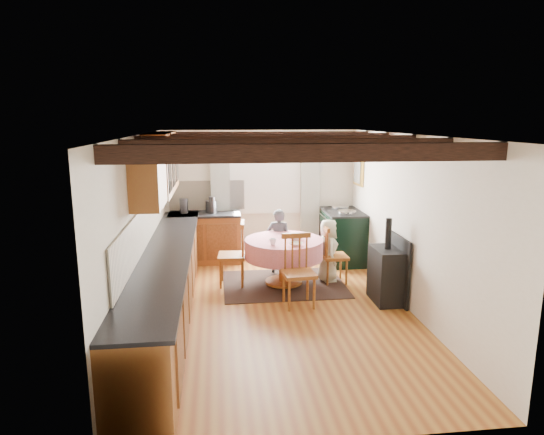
{
  "coord_description": "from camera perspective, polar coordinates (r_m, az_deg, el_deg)",
  "views": [
    {
      "loc": [
        -0.81,
        -6.09,
        2.6
      ],
      "look_at": [
        0.0,
        0.8,
        1.15
      ],
      "focal_mm": 31.24,
      "sensor_mm": 36.0,
      "label": 1
    }
  ],
  "objects": [
    {
      "name": "rug",
      "position": [
        7.66,
        1.42,
        -8.01
      ],
      "size": [
        1.92,
        1.49,
        0.01
      ],
      "primitive_type": "cube",
      "color": "black",
      "rests_on": "floor"
    },
    {
      "name": "curtain_left",
      "position": [
        8.87,
        -6.22,
        2.0
      ],
      "size": [
        0.35,
        0.1,
        2.1
      ],
      "primitive_type": "cube",
      "color": "#9BA995",
      "rests_on": "wall_back"
    },
    {
      "name": "aga_range",
      "position": [
        8.82,
        8.49,
        -2.19
      ],
      "size": [
        0.68,
        1.06,
        0.97
      ],
      "primitive_type": null,
      "color": "black",
      "rests_on": "floor"
    },
    {
      "name": "worktop_left",
      "position": [
        6.36,
        -12.53,
        -3.99
      ],
      "size": [
        0.64,
        5.3,
        0.04
      ],
      "primitive_type": "cube",
      "color": "black",
      "rests_on": "base_cabinet_left"
    },
    {
      "name": "beam_b",
      "position": [
        5.16,
        2.35,
        8.57
      ],
      "size": [
        3.6,
        0.16,
        0.16
      ],
      "primitive_type": "cube",
      "color": "black",
      "rests_on": "ceiling"
    },
    {
      "name": "child_far",
      "position": [
        8.05,
        0.81,
        -2.89
      ],
      "size": [
        0.46,
        0.36,
        1.12
      ],
      "primitive_type": "imported",
      "rotation": [
        0.0,
        0.0,
        2.9
      ],
      "color": "#393F45",
      "rests_on": "floor"
    },
    {
      "name": "wall_cabinet_solid",
      "position": [
        5.89,
        -14.7,
        4.59
      ],
      "size": [
        0.34,
        0.9,
        0.7
      ],
      "primitive_type": "cube",
      "color": "brown",
      "rests_on": "wall_left"
    },
    {
      "name": "canister_tall",
      "position": [
        8.74,
        -10.58,
        1.4
      ],
      "size": [
        0.15,
        0.15,
        0.27
      ],
      "primitive_type": "cylinder",
      "color": "#262628",
      "rests_on": "worktop_back"
    },
    {
      "name": "floor",
      "position": [
        6.67,
        0.82,
        -11.13
      ],
      "size": [
        3.6,
        5.5,
        0.0
      ],
      "primitive_type": "cube",
      "color": "#A46C29",
      "rests_on": "ground"
    },
    {
      "name": "chair_left",
      "position": [
        7.52,
        -4.89,
        -4.34
      ],
      "size": [
        0.5,
        0.48,
        1.03
      ],
      "primitive_type": null,
      "rotation": [
        0.0,
        0.0,
        -1.65
      ],
      "color": "#985F1E",
      "rests_on": "floor"
    },
    {
      "name": "splash_left",
      "position": [
        6.62,
        -14.98,
        -0.82
      ],
      "size": [
        0.02,
        4.5,
        0.55
      ],
      "primitive_type": "cube",
      "color": "beige",
      "rests_on": "wall_left"
    },
    {
      "name": "wall_picture",
      "position": [
        8.83,
        10.39,
        5.76
      ],
      "size": [
        0.04,
        0.5,
        0.6
      ],
      "primitive_type": "cube",
      "color": "gold",
      "rests_on": "wall_right"
    },
    {
      "name": "wall_right",
      "position": [
        6.77,
        16.12,
        -0.6
      ],
      "size": [
        0.0,
        5.5,
        2.4
      ],
      "primitive_type": "cube",
      "color": "silver",
      "rests_on": "ground"
    },
    {
      "name": "child_right",
      "position": [
        7.72,
        6.76,
        -3.98
      ],
      "size": [
        0.33,
        0.5,
        1.03
      ],
      "primitive_type": "imported",
      "rotation": [
        0.0,
        0.0,
        1.57
      ],
      "color": "beige",
      "rests_on": "floor"
    },
    {
      "name": "bowl_b",
      "position": [
        7.43,
        2.93,
        -2.41
      ],
      "size": [
        0.25,
        0.25,
        0.07
      ],
      "primitive_type": "imported",
      "rotation": [
        0.0,
        0.0,
        6.06
      ],
      "color": "silver",
      "rests_on": "dining_table"
    },
    {
      "name": "cup",
      "position": [
        7.09,
        0.09,
        -2.95
      ],
      "size": [
        0.14,
        0.14,
        0.1
      ],
      "primitive_type": "imported",
      "rotation": [
        0.0,
        0.0,
        3.73
      ],
      "color": "silver",
      "rests_on": "dining_table"
    },
    {
      "name": "splash_back",
      "position": [
        8.94,
        -7.84,
        2.68
      ],
      "size": [
        1.4,
        0.02,
        0.55
      ],
      "primitive_type": "cube",
      "color": "beige",
      "rests_on": "wall_back"
    },
    {
      "name": "canister_slim",
      "position": [
        8.62,
        -7.25,
        1.5
      ],
      "size": [
        0.11,
        0.11,
        0.31
      ],
      "primitive_type": "cylinder",
      "color": "#262628",
      "rests_on": "worktop_back"
    },
    {
      "name": "canister_wide",
      "position": [
        8.69,
        -7.34,
        1.31
      ],
      "size": [
        0.2,
        0.2,
        0.22
      ],
      "primitive_type": "cylinder",
      "color": "#262628",
      "rests_on": "worktop_back"
    },
    {
      "name": "base_cabinet_back",
      "position": [
        8.82,
        -8.06,
        -2.5
      ],
      "size": [
        1.3,
        0.6,
        0.88
      ],
      "primitive_type": "cube",
      "color": "brown",
      "rests_on": "floor"
    },
    {
      "name": "worktop_back",
      "position": [
        8.69,
        -8.15,
        0.41
      ],
      "size": [
        1.3,
        0.64,
        0.04
      ],
      "primitive_type": "cube",
      "color": "black",
      "rests_on": "base_cabinet_back"
    },
    {
      "name": "beam_c",
      "position": [
        6.15,
        0.88,
        9.1
      ],
      "size": [
        3.6,
        0.16,
        0.16
      ],
      "primitive_type": "cube",
      "color": "black",
      "rests_on": "ceiling"
    },
    {
      "name": "chair_near",
      "position": [
        6.67,
        3.27,
        -6.47
      ],
      "size": [
        0.48,
        0.49,
        1.02
      ],
      "primitive_type": null,
      "rotation": [
        0.0,
        0.0,
        0.08
      ],
      "color": "#985F1E",
      "rests_on": "floor"
    },
    {
      "name": "base_cabinet_left",
      "position": [
        6.5,
        -12.52,
        -7.9
      ],
      "size": [
        0.6,
        5.3,
        0.88
      ],
      "primitive_type": "cube",
      "color": "brown",
      "rests_on": "floor"
    },
    {
      "name": "window_pane",
      "position": [
        8.94,
        -0.82,
        5.38
      ],
      "size": [
        1.2,
        0.01,
        1.4
      ],
      "primitive_type": "cube",
      "color": "white",
      "rests_on": "wall_back"
    },
    {
      "name": "beam_a",
      "position": [
        4.18,
        4.52,
        7.78
      ],
      "size": [
        3.6,
        0.16,
        0.16
      ],
      "primitive_type": "cube",
      "color": "black",
      "rests_on": "ceiling"
    },
    {
      "name": "cast_iron_stove",
      "position": [
        6.98,
        13.68,
        -5.06
      ],
      "size": [
        0.37,
        0.62,
        1.23
      ],
      "primitive_type": null,
      "color": "black",
      "rests_on": "floor"
    },
    {
      "name": "wall_plate",
      "position": [
        9.05,
        5.22,
        6.05
      ],
      "size": [
        0.3,
        0.02,
        0.3
      ],
      "primitive_type": "cylinder",
      "rotation": [
        1.57,
        0.0,
        0.0
      ],
      "color": "silver",
      "rests_on": "wall_back"
    },
    {
      "name": "bowl_a",
      "position": [
        7.07,
        2.89,
        -3.21
      ],
      "size": [
        0.28,
        0.28,
        0.05
      ],
      "primitive_type": "imported",
      "rotation": [
        0.0,
        0.0,
        0.97
      ],
      "color": "silver",
      "rests_on": "dining_table"
    },
    {
      "name": "wall_cabinet_glass",
      "position": [
        7.37,
        -13.15,
        6.43
      ],
      "size": [
        0.34,
        1.8,
        0.9
      ],
      "primitive_type": "cube",
      "color": "brown",
      "rests_on": "wall_left"
    },
    {
      "name": "ceiling",
      "position": [
        6.15,
        0.88,
        9.93
      ],
      "size": [
        3.6,
        5.5,
        0.0
      ],
      "primitive_type": "cube",
      "color": "white",
      "rests_on": "ground"
    },
    {
      "name": "beam_e",
      "position": [
        8.14,
        -1.0,
        9.76
      ],
      "size": [
        3.6,
        0.16,
        0.16
      ],
      "primitive_type": "cube",
      "color": "black",
      "rests_on": "ceiling"
    },
    {
      "name": "chair_right",
      "position": [
        7.68,
        7.57,
        -4.4
      ],
      "size": [
        0.44,
        0.42,
        0.94
      ],
      "primitive_type": null,
      "rotation": [
        0.0,
        0.0,
        1.6
      ],
      "color": "#985F1E",
      "rests_on": "floor"
    },
    {
      "name": "wall_left",
      "position": [
        6.33,
        -15.53,
        -1.42
      ],
      "size": [
        0.0,
        5.5,
        2.4
      ],
      "primitive_type": "cube",
      "color": "silver",
      "rests_on": "ground"
    },
    {
      "name": "wall_front",
      "position": [
        3.71,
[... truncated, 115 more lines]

